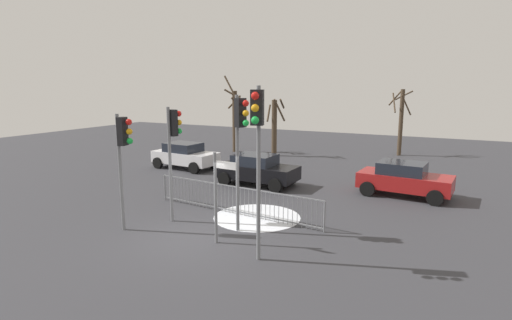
% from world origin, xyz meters
% --- Properties ---
extents(ground_plane, '(60.00, 60.00, 0.00)m').
position_xyz_m(ground_plane, '(0.00, 0.00, 0.00)').
color(ground_plane, '#38383D').
extents(traffic_light_foreground_right, '(0.56, 0.36, 3.84)m').
position_xyz_m(traffic_light_foreground_right, '(-2.32, -0.39, 2.81)').
color(traffic_light_foreground_right, slate).
rests_on(traffic_light_foreground_right, ground).
extents(traffic_light_mid_left, '(0.37, 0.56, 4.72)m').
position_xyz_m(traffic_light_mid_left, '(2.59, -0.60, 3.46)').
color(traffic_light_mid_left, slate).
rests_on(traffic_light_mid_left, ground).
extents(traffic_light_rear_right, '(0.55, 0.38, 4.43)m').
position_xyz_m(traffic_light_rear_right, '(1.08, 1.18, 3.25)').
color(traffic_light_rear_right, slate).
rests_on(traffic_light_rear_right, ground).
extents(traffic_light_rear_left, '(0.38, 0.55, 4.01)m').
position_xyz_m(traffic_light_rear_left, '(-1.55, 1.15, 2.94)').
color(traffic_light_rear_left, slate).
rests_on(traffic_light_rear_left, ground).
extents(direction_sign_post, '(0.79, 0.11, 2.80)m').
position_xyz_m(direction_sign_post, '(0.94, 0.02, 1.58)').
color(direction_sign_post, slate).
rests_on(direction_sign_post, ground).
extents(pedestrian_guard_railing, '(7.15, 0.71, 1.07)m').
position_xyz_m(pedestrian_guard_railing, '(-0.01, 2.69, 0.55)').
color(pedestrian_guard_railing, slate).
rests_on(pedestrian_guard_railing, ground).
extents(car_red_far, '(3.92, 2.18, 1.47)m').
position_xyz_m(car_red_far, '(5.22, 8.19, 0.77)').
color(car_red_far, maroon).
rests_on(car_red_far, ground).
extents(car_white_mid, '(3.92, 2.18, 1.47)m').
position_xyz_m(car_white_mid, '(-6.76, 8.67, 0.77)').
color(car_white_mid, silver).
rests_on(car_white_mid, ground).
extents(car_black_trailing, '(3.85, 2.01, 1.47)m').
position_xyz_m(car_black_trailing, '(-1.31, 7.07, 0.77)').
color(car_black_trailing, black).
rests_on(car_black_trailing, ground).
extents(bare_tree_left, '(1.51, 1.57, 4.45)m').
position_xyz_m(bare_tree_left, '(3.55, 18.87, 2.43)').
color(bare_tree_left, '#473828').
rests_on(bare_tree_left, ground).
extents(bare_tree_centre, '(1.22, 1.34, 3.85)m').
position_xyz_m(bare_tree_centre, '(-3.92, 14.81, 2.03)').
color(bare_tree_centre, '#473828').
rests_on(bare_tree_centre, ground).
extents(bare_tree_right, '(1.47, 1.50, 5.37)m').
position_xyz_m(bare_tree_right, '(-7.14, 15.08, 2.43)').
color(bare_tree_right, '#473828').
rests_on(bare_tree_right, ground).
extents(snow_patch_kerb, '(3.16, 3.16, 0.01)m').
position_xyz_m(snow_patch_kerb, '(0.89, 2.73, 0.01)').
color(snow_patch_kerb, white).
rests_on(snow_patch_kerb, ground).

